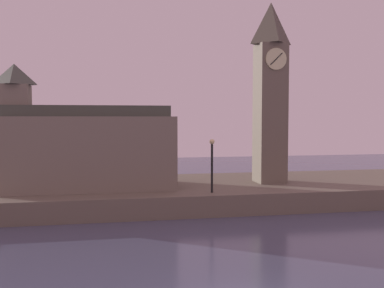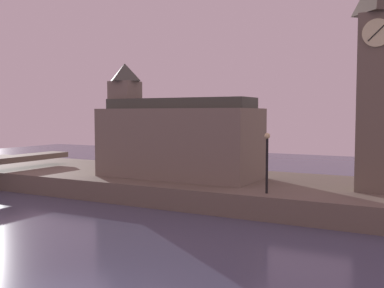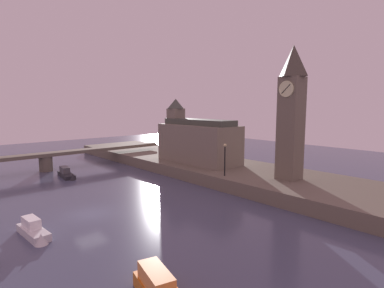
{
  "view_description": "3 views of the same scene",
  "coord_description": "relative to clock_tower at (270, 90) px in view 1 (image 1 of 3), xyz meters",
  "views": [
    {
      "loc": [
        -5.12,
        -14.78,
        6.72
      ],
      "look_at": [
        1.05,
        16.6,
        4.87
      ],
      "focal_mm": 41.58,
      "sensor_mm": 36.0,
      "label": 1
    },
    {
      "loc": [
        11.48,
        -11.52,
        6.46
      ],
      "look_at": [
        -2.62,
        14.49,
        4.48
      ],
      "focal_mm": 42.44,
      "sensor_mm": 36.0,
      "label": 2
    },
    {
      "loc": [
        25.86,
        -10.85,
        9.72
      ],
      "look_at": [
        -2.63,
        14.58,
        4.83
      ],
      "focal_mm": 28.8,
      "sensor_mm": 36.0,
      "label": 3
    }
  ],
  "objects": [
    {
      "name": "clock_tower",
      "position": [
        0.0,
        0.0,
        0.0
      ],
      "size": [
        2.45,
        2.49,
        14.5
      ],
      "color": "#6B6051",
      "rests_on": "far_embankment"
    },
    {
      "name": "streetlamp",
      "position": [
        -5.84,
        -4.09,
        -5.15
      ],
      "size": [
        0.36,
        0.36,
        3.77
      ],
      "color": "black",
      "rests_on": "far_embankment"
    },
    {
      "name": "far_embankment",
      "position": [
        -8.08,
        0.58,
        -8.27
      ],
      "size": [
        70.0,
        12.0,
        1.5
      ],
      "primitive_type": "cube",
      "color": "#6B6051",
      "rests_on": "ground"
    },
    {
      "name": "parliament_hall",
      "position": [
        -14.82,
        -0.34,
        -4.43
      ],
      "size": [
        12.54,
        5.3,
        9.12
      ],
      "color": "slate",
      "rests_on": "far_embankment"
    }
  ]
}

